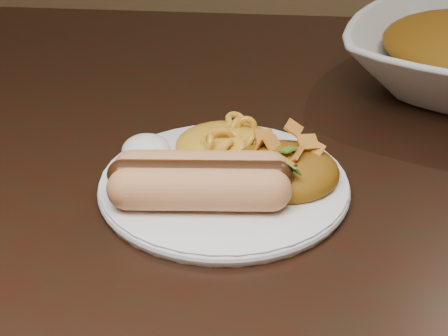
{
  "coord_description": "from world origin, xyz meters",
  "views": [
    {
      "loc": [
        0.11,
        -0.51,
        1.03
      ],
      "look_at": [
        0.07,
        -0.06,
        0.77
      ],
      "focal_mm": 50.0,
      "sensor_mm": 36.0,
      "label": 1
    }
  ],
  "objects": [
    {
      "name": "hotdog",
      "position": [
        0.05,
        -0.09,
        0.78
      ],
      "size": [
        0.12,
        0.07,
        0.03
      ],
      "rotation": [
        0.0,
        0.0,
        0.08
      ],
      "color": "tan",
      "rests_on": "plate"
    },
    {
      "name": "mac_and_cheese",
      "position": [
        0.06,
        -0.01,
        0.78
      ],
      "size": [
        0.11,
        0.11,
        0.04
      ],
      "primitive_type": "ellipsoid",
      "rotation": [
        0.0,
        0.0,
        0.29
      ],
      "color": "orange",
      "rests_on": "plate"
    },
    {
      "name": "sour_cream",
      "position": [
        -0.01,
        -0.04,
        0.77
      ],
      "size": [
        0.05,
        0.05,
        0.03
      ],
      "primitive_type": "ellipsoid",
      "rotation": [
        0.0,
        0.0,
        0.27
      ],
      "color": "white",
      "rests_on": "plate"
    },
    {
      "name": "table",
      "position": [
        0.0,
        0.0,
        0.66
      ],
      "size": [
        1.6,
        0.9,
        0.75
      ],
      "color": "black",
      "rests_on": "floor"
    },
    {
      "name": "taco_salad",
      "position": [
        0.11,
        -0.06,
        0.78
      ],
      "size": [
        0.09,
        0.09,
        0.04
      ],
      "rotation": [
        0.0,
        0.0,
        0.1
      ],
      "color": "#A72304",
      "rests_on": "plate"
    },
    {
      "name": "plate",
      "position": [
        0.07,
        -0.06,
        0.76
      ],
      "size": [
        0.26,
        0.26,
        0.01
      ],
      "primitive_type": "cylinder",
      "rotation": [
        0.0,
        0.0,
        -0.29
      ],
      "color": "silver",
      "rests_on": "table"
    }
  ]
}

